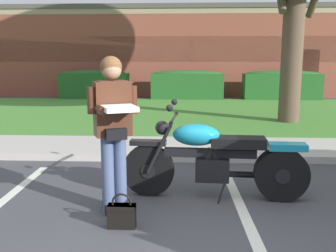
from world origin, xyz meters
TOP-DOWN VIEW (x-y plane):
  - ground_plane at (0.00, 0.00)m, footprint 140.00×140.00m
  - curb_strip at (0.00, 2.89)m, footprint 60.00×0.20m
  - concrete_walk at (0.00, 3.74)m, footprint 60.00×1.50m
  - grass_lawn at (0.00, 8.42)m, footprint 60.00×7.87m
  - stall_stripe_1 at (0.16, 0.20)m, footprint 0.22×4.40m
  - motorcycle at (-0.06, 1.24)m, footprint 2.24×0.82m
  - rider_person at (-1.27, 0.76)m, footprint 0.57×0.66m
  - handbag at (-1.13, 0.36)m, footprint 0.28×0.13m
  - hedge_left at (-4.31, 12.47)m, footprint 2.85×0.90m
  - hedge_center_left at (-0.41, 12.47)m, footprint 2.97×0.90m
  - hedge_center_right at (3.49, 12.47)m, footprint 3.12×0.90m
  - brick_building at (-0.21, 18.80)m, footprint 25.27×10.85m

SIDE VIEW (x-z plane):
  - ground_plane at x=0.00m, z-range 0.00..0.00m
  - stall_stripe_1 at x=0.16m, z-range 0.00..0.01m
  - grass_lawn at x=0.00m, z-range 0.00..0.06m
  - concrete_walk at x=0.00m, z-range 0.00..0.08m
  - curb_strip at x=0.00m, z-range 0.00..0.12m
  - handbag at x=-1.13m, z-range -0.04..0.32m
  - motorcycle at x=-0.06m, z-range -0.11..1.07m
  - hedge_left at x=-4.31m, z-range 0.03..1.27m
  - hedge_center_right at x=3.49m, z-range 0.03..1.27m
  - hedge_center_left at x=-0.41m, z-range 0.03..1.27m
  - rider_person at x=-1.27m, z-range 0.15..1.86m
  - brick_building at x=-0.21m, z-range 0.00..4.05m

